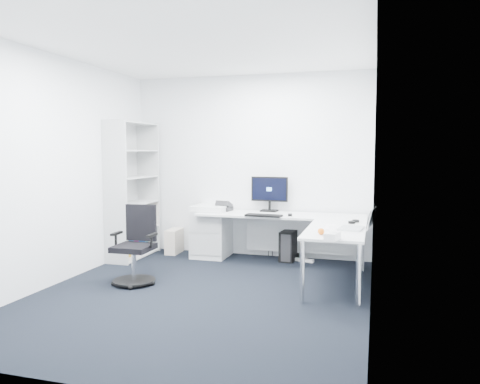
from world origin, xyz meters
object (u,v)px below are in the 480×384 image
(l_desk, at_px, (276,243))
(laptop, at_px, (352,218))
(bookshelf, at_px, (132,190))
(monitor, at_px, (269,194))
(task_chair, at_px, (133,245))

(l_desk, xyz_separation_m, laptop, (1.02, -0.69, 0.47))
(bookshelf, distance_m, laptop, 3.28)
(laptop, bearing_deg, monitor, 142.23)
(task_chair, xyz_separation_m, laptop, (2.48, 0.54, 0.35))
(task_chair, height_order, monitor, monitor)
(l_desk, bearing_deg, bookshelf, 178.68)
(bookshelf, bearing_deg, l_desk, -1.32)
(l_desk, distance_m, laptop, 1.32)
(l_desk, height_order, task_chair, task_chair)
(l_desk, relative_size, monitor, 4.30)
(task_chair, xyz_separation_m, monitor, (1.24, 1.80, 0.49))
(l_desk, height_order, monitor, monitor)
(l_desk, relative_size, bookshelf, 1.18)
(bookshelf, height_order, task_chair, bookshelf)
(l_desk, xyz_separation_m, bookshelf, (-2.17, 0.05, 0.66))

